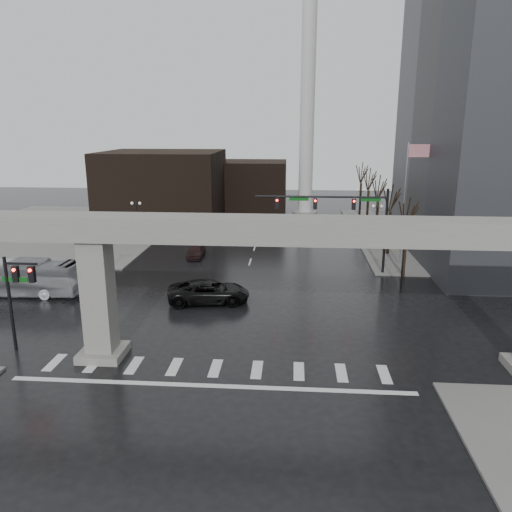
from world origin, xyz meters
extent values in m
plane|color=black|center=(0.00, 0.00, 0.00)|extent=(160.00, 160.00, 0.00)
cube|color=slate|center=(26.00, 36.00, 0.07)|extent=(28.00, 36.00, 0.15)
cube|color=slate|center=(-26.00, 36.00, 0.07)|extent=(28.00, 36.00, 0.15)
cube|color=gray|center=(0.00, 0.00, 8.00)|extent=(48.00, 2.20, 1.40)
cube|color=gray|center=(-7.00, 0.00, 3.65)|extent=(1.60, 1.60, 7.30)
cube|color=gray|center=(-7.00, 0.00, 0.25)|extent=(2.60, 2.60, 0.50)
cube|color=black|center=(-14.00, 42.00, 5.00)|extent=(16.00, 14.00, 10.00)
cube|color=black|center=(-2.00, 52.00, 4.00)|extent=(10.00, 10.00, 8.00)
cylinder|color=beige|center=(6.00, 46.00, 15.00)|extent=(2.00, 2.00, 30.00)
cylinder|color=gray|center=(6.00, 46.00, 0.60)|extent=(3.60, 3.60, 1.20)
cylinder|color=black|center=(12.80, 18.80, 4.00)|extent=(0.24, 0.24, 8.00)
cylinder|color=black|center=(6.80, 18.80, 7.20)|extent=(12.00, 0.18, 0.18)
cube|color=black|center=(9.80, 18.80, 6.55)|extent=(0.35, 0.30, 1.00)
cube|color=black|center=(6.30, 18.80, 6.55)|extent=(0.35, 0.30, 1.00)
cube|color=black|center=(2.80, 18.80, 6.55)|extent=(0.35, 0.30, 1.00)
sphere|color=#FF0C05|center=(9.80, 18.62, 6.85)|extent=(0.20, 0.20, 0.20)
cube|color=#0B4F13|center=(11.30, 18.80, 7.00)|extent=(1.80, 0.05, 0.35)
cube|color=#0B4F13|center=(4.80, 18.80, 7.00)|extent=(1.80, 0.05, 0.35)
cylinder|color=black|center=(-12.80, 0.50, 3.00)|extent=(0.20, 0.20, 6.00)
cylinder|color=black|center=(-11.80, 0.50, 5.60)|extent=(2.00, 0.14, 0.14)
cube|color=black|center=(-12.20, 0.50, 4.95)|extent=(0.35, 0.30, 1.00)
cube|color=black|center=(-11.20, 0.50, 4.95)|extent=(0.35, 0.30, 1.00)
cube|color=#0B4F13|center=(-12.30, 0.50, 4.60)|extent=(1.60, 0.05, 0.30)
cylinder|color=silver|center=(15.00, 22.00, 6.00)|extent=(0.12, 0.12, 12.00)
cube|color=#B31320|center=(16.00, 22.00, 11.20)|extent=(2.00, 0.03, 1.20)
cylinder|color=black|center=(13.50, 14.00, 2.40)|extent=(0.14, 0.14, 4.80)
cube|color=black|center=(13.50, 14.00, 4.75)|extent=(0.90, 0.06, 0.06)
sphere|color=silver|center=(13.05, 14.00, 4.95)|extent=(0.32, 0.32, 0.32)
sphere|color=silver|center=(13.95, 14.00, 4.95)|extent=(0.32, 0.32, 0.32)
cylinder|color=black|center=(13.50, 28.00, 2.40)|extent=(0.14, 0.14, 4.80)
cube|color=black|center=(13.50, 28.00, 4.75)|extent=(0.90, 0.06, 0.06)
sphere|color=silver|center=(13.05, 28.00, 4.95)|extent=(0.32, 0.32, 0.32)
sphere|color=silver|center=(13.95, 28.00, 4.95)|extent=(0.32, 0.32, 0.32)
cylinder|color=black|center=(13.50, 42.00, 2.40)|extent=(0.14, 0.14, 4.80)
cube|color=black|center=(13.50, 42.00, 4.75)|extent=(0.90, 0.06, 0.06)
sphere|color=silver|center=(13.05, 42.00, 4.95)|extent=(0.32, 0.32, 0.32)
sphere|color=silver|center=(13.95, 42.00, 4.95)|extent=(0.32, 0.32, 0.32)
cylinder|color=black|center=(-13.50, 14.00, 2.40)|extent=(0.14, 0.14, 4.80)
cube|color=black|center=(-13.50, 14.00, 4.75)|extent=(0.90, 0.06, 0.06)
sphere|color=silver|center=(-13.95, 14.00, 4.95)|extent=(0.32, 0.32, 0.32)
sphere|color=silver|center=(-13.05, 14.00, 4.95)|extent=(0.32, 0.32, 0.32)
cylinder|color=black|center=(-13.50, 28.00, 2.40)|extent=(0.14, 0.14, 4.80)
cube|color=black|center=(-13.50, 28.00, 4.75)|extent=(0.90, 0.06, 0.06)
sphere|color=silver|center=(-13.95, 28.00, 4.95)|extent=(0.32, 0.32, 0.32)
sphere|color=silver|center=(-13.05, 28.00, 4.95)|extent=(0.32, 0.32, 0.32)
cylinder|color=black|center=(-13.50, 42.00, 2.40)|extent=(0.14, 0.14, 4.80)
cube|color=black|center=(-13.50, 42.00, 4.75)|extent=(0.90, 0.06, 0.06)
sphere|color=silver|center=(-13.95, 42.00, 4.95)|extent=(0.32, 0.32, 0.32)
sphere|color=silver|center=(-13.05, 42.00, 4.95)|extent=(0.32, 0.32, 0.32)
cylinder|color=black|center=(14.50, 18.00, 2.27)|extent=(0.34, 0.34, 4.55)
cylinder|color=black|center=(14.50, 18.00, 6.01)|extent=(0.12, 1.52, 2.98)
cylinder|color=black|center=(15.00, 18.25, 5.78)|extent=(0.83, 1.14, 2.51)
cylinder|color=black|center=(14.50, 26.00, 2.33)|extent=(0.34, 0.34, 4.66)
cylinder|color=black|center=(14.50, 26.00, 6.15)|extent=(0.12, 1.55, 3.05)
cylinder|color=black|center=(15.00, 26.25, 5.91)|extent=(0.85, 1.16, 2.57)
cylinder|color=black|center=(14.50, 34.00, 2.38)|extent=(0.34, 0.34, 4.76)
cylinder|color=black|center=(14.50, 34.00, 6.29)|extent=(0.12, 1.59, 3.11)
cylinder|color=black|center=(15.00, 34.25, 6.05)|extent=(0.86, 1.18, 2.62)
cylinder|color=black|center=(14.50, 42.00, 2.43)|extent=(0.34, 0.34, 4.87)
cylinder|color=black|center=(14.50, 42.00, 6.43)|extent=(0.12, 1.62, 3.18)
cylinder|color=black|center=(15.00, 42.25, 6.18)|extent=(0.88, 1.20, 2.68)
cylinder|color=black|center=(14.50, 50.00, 2.48)|extent=(0.34, 0.34, 4.97)
cylinder|color=black|center=(14.50, 50.00, 6.57)|extent=(0.12, 1.65, 3.25)
cylinder|color=black|center=(15.00, 50.25, 6.31)|extent=(0.89, 1.23, 2.74)
imported|color=black|center=(-2.20, 9.83, 0.88)|extent=(6.76, 3.94, 1.77)
imported|color=#B2B3B8|center=(-18.15, 10.53, 1.48)|extent=(10.64, 2.67, 2.95)
imported|color=black|center=(-5.83, 23.35, 0.68)|extent=(1.74, 4.04, 1.36)
camera|label=1|loc=(4.30, -26.88, 13.64)|focal=35.00mm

